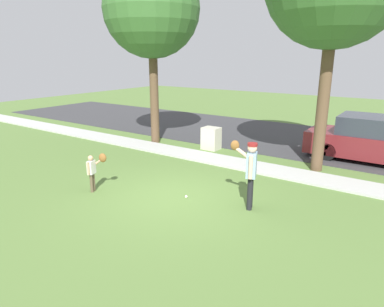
{
  "coord_description": "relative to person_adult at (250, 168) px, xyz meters",
  "views": [
    {
      "loc": [
        5.3,
        -6.85,
        3.73
      ],
      "look_at": [
        -0.08,
        0.96,
        1.0
      ],
      "focal_mm": 31.92,
      "sensor_mm": 36.0,
      "label": 1
    }
  ],
  "objects": [
    {
      "name": "street_tree_far",
      "position": [
        -6.41,
        3.92,
        4.46
      ],
      "size": [
        3.94,
        3.94,
        7.52
      ],
      "color": "brown",
      "rests_on": "ground"
    },
    {
      "name": "ground_plane",
      "position": [
        -1.95,
        2.98,
        -1.07
      ],
      "size": [
        48.0,
        48.0,
        0.0
      ],
      "primitive_type": "plane",
      "color": "#567538"
    },
    {
      "name": "parked_suv_maroon",
      "position": [
        2.06,
        6.22,
        -0.27
      ],
      "size": [
        4.7,
        1.9,
        1.63
      ],
      "rotation": [
        0.0,
        0.0,
        3.14
      ],
      "color": "maroon",
      "rests_on": "road_surface"
    },
    {
      "name": "baseball",
      "position": [
        -1.65,
        -0.38,
        -1.03
      ],
      "size": [
        0.07,
        0.07,
        0.07
      ],
      "primitive_type": "sphere",
      "color": "white",
      "rests_on": "ground"
    },
    {
      "name": "sidewalk_strip",
      "position": [
        -1.95,
        3.08,
        -1.04
      ],
      "size": [
        36.0,
        1.2,
        0.06
      ],
      "primitive_type": "cube",
      "color": "#B2B2AD",
      "rests_on": "ground"
    },
    {
      "name": "utility_cabinet",
      "position": [
        -3.74,
        4.31,
        -0.61
      ],
      "size": [
        0.68,
        0.56,
        0.91
      ],
      "primitive_type": "cube",
      "color": "beige",
      "rests_on": "ground"
    },
    {
      "name": "person_adult",
      "position": [
        0.0,
        0.0,
        0.0
      ],
      "size": [
        0.82,
        0.57,
        1.71
      ],
      "rotation": [
        0.0,
        0.0,
        -2.79
      ],
      "color": "black",
      "rests_on": "ground"
    },
    {
      "name": "person_child",
      "position": [
        -4.05,
        -1.45,
        -0.36
      ],
      "size": [
        0.45,
        0.53,
        1.11
      ],
      "rotation": [
        0.0,
        0.0,
        0.35
      ],
      "color": "brown",
      "rests_on": "ground"
    },
    {
      "name": "road_surface",
      "position": [
        -1.95,
        8.08,
        -1.06
      ],
      "size": [
        36.0,
        6.8,
        0.02
      ],
      "primitive_type": "cube",
      "color": "#38383A",
      "rests_on": "ground"
    }
  ]
}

